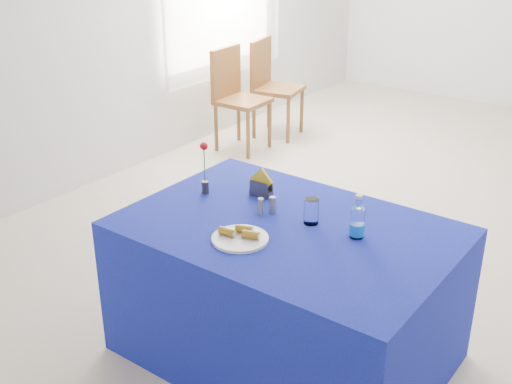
# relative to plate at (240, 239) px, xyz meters

# --- Properties ---
(floor) EXTENTS (7.00, 7.00, 0.00)m
(floor) POSITION_rel_plate_xyz_m (-0.03, 2.12, -0.77)
(floor) COLOR #C2B3A0
(floor) RESTS_ON ground
(plate) EXTENTS (0.27, 0.27, 0.01)m
(plate) POSITION_rel_plate_xyz_m (0.00, 0.00, 0.00)
(plate) COLOR white
(plate) RESTS_ON blue_table
(drinking_glass) EXTENTS (0.07, 0.07, 0.13)m
(drinking_glass) POSITION_rel_plate_xyz_m (0.17, 0.35, 0.06)
(drinking_glass) COLOR white
(drinking_glass) RESTS_ON blue_table
(salt_shaker) EXTENTS (0.03, 0.03, 0.08)m
(salt_shaker) POSITION_rel_plate_xyz_m (-0.09, 0.29, 0.04)
(salt_shaker) COLOR slate
(salt_shaker) RESTS_ON blue_table
(pepper_shaker) EXTENTS (0.03, 0.03, 0.08)m
(pepper_shaker) POSITION_rel_plate_xyz_m (-0.05, 0.34, 0.04)
(pepper_shaker) COLOR slate
(pepper_shaker) RESTS_ON blue_table
(blue_table) EXTENTS (1.60, 1.10, 0.76)m
(blue_table) POSITION_rel_plate_xyz_m (0.10, 0.25, -0.39)
(blue_table) COLOR navy
(blue_table) RESTS_ON floor
(water_bottle) EXTENTS (0.07, 0.07, 0.21)m
(water_bottle) POSITION_rel_plate_xyz_m (0.42, 0.36, 0.06)
(water_bottle) COLOR white
(water_bottle) RESTS_ON blue_table
(napkin_holder) EXTENTS (0.15, 0.06, 0.16)m
(napkin_holder) POSITION_rel_plate_xyz_m (-0.21, 0.46, 0.04)
(napkin_holder) COLOR #38383D
(napkin_holder) RESTS_ON blue_table
(rose_vase) EXTENTS (0.04, 0.04, 0.29)m
(rose_vase) POSITION_rel_plate_xyz_m (-0.48, 0.31, 0.13)
(rose_vase) COLOR #25262A
(rose_vase) RESTS_ON blue_table
(chair_win_a) EXTENTS (0.45, 0.45, 0.97)m
(chair_win_a) POSITION_rel_plate_xyz_m (-2.08, 2.61, -0.21)
(chair_win_a) COLOR brown
(chair_win_a) RESTS_ON floor
(chair_win_b) EXTENTS (0.52, 0.52, 0.98)m
(chair_win_b) POSITION_rel_plate_xyz_m (-2.04, 3.14, -0.20)
(chair_win_b) COLOR brown
(chair_win_b) RESTS_ON floor
(banana_pieces) EXTENTS (0.19, 0.12, 0.04)m
(banana_pieces) POSITION_rel_plate_xyz_m (-0.01, 0.02, 0.03)
(banana_pieces) COLOR gold
(banana_pieces) RESTS_ON plate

